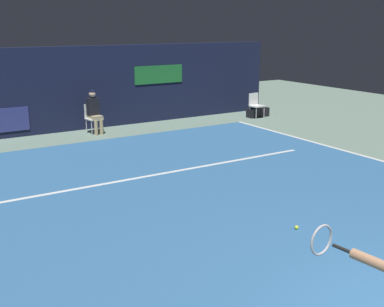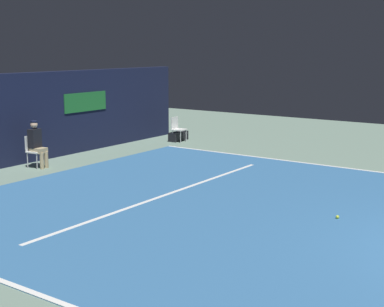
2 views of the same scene
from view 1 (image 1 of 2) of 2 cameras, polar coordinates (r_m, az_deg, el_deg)
ground_plane at (r=9.24m, az=2.24°, el=-5.77°), size 30.02×30.02×0.00m
court_surface at (r=9.23m, az=2.24°, el=-5.73°), size 10.37×11.78×0.01m
line_service at (r=10.90m, az=-3.83°, el=-2.42°), size 8.09×0.10×0.01m
back_wall at (r=15.74m, az=-13.72°, el=7.36°), size 14.65×0.33×2.60m
line_judge_on_chair at (r=15.12m, az=-11.39°, el=4.85°), size 0.49×0.57×1.32m
courtside_chair_near at (r=17.51m, az=7.46°, el=5.77°), size 0.46×0.44×0.88m
tennis_ball at (r=8.23m, az=12.15°, el=-8.45°), size 0.07×0.07×0.07m
equipment_bag at (r=17.79m, az=7.70°, el=4.78°), size 0.85×0.35×0.32m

